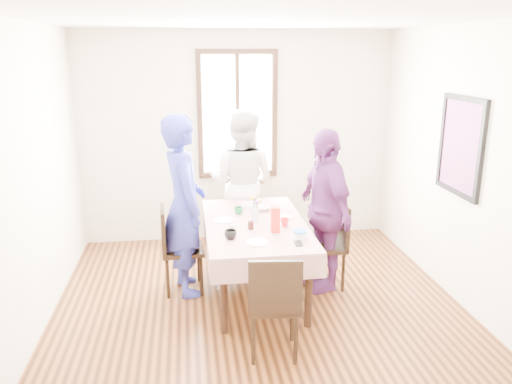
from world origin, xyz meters
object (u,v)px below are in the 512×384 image
chair_far (243,217)px  person_left (183,206)px  chair_right (324,246)px  dining_table (255,258)px  chair_left (183,249)px  person_right (323,210)px  person_far (243,184)px  chair_near (274,303)px

chair_far → person_left: (-0.72, -0.97, 0.47)m
person_left → chair_right: bearing=-106.7°
dining_table → chair_left: 0.76m
dining_table → person_right: 0.86m
chair_far → person_far: bearing=95.3°
dining_table → chair_far: (0.00, 1.12, 0.08)m
person_left → chair_near: bearing=-163.2°
person_right → person_left: bearing=-105.2°
chair_right → chair_far: 1.30m
chair_near → person_far: (0.00, 2.22, 0.43)m
chair_right → dining_table: bearing=94.1°
dining_table → person_far: person_far is taller
chair_far → person_far: (0.00, -0.02, 0.43)m
chair_left → person_left: person_left is taller
person_far → person_right: bearing=149.5°
chair_right → chair_far: size_ratio=1.00×
chair_left → chair_far: 1.22m
chair_right → person_far: 1.35m
person_left → person_far: (0.72, 0.95, -0.04)m
dining_table → person_far: 1.21m
chair_right → person_far: size_ratio=0.51×
chair_right → chair_near: size_ratio=1.00×
dining_table → chair_near: size_ratio=1.79×
chair_left → person_far: (0.74, 0.95, 0.43)m
dining_table → person_far: bearing=90.0°
chair_far → chair_left: bearing=57.9°
chair_far → person_right: 1.35m
chair_far → chair_right: bearing=130.0°
person_far → chair_left: bearing=77.0°
chair_near → person_left: (-0.72, 1.27, 0.47)m
chair_right → chair_near: (-0.74, -1.17, 0.00)m
dining_table → chair_near: 1.12m
chair_far → person_right: (0.72, -1.07, 0.40)m
dining_table → person_left: bearing=168.0°
dining_table → person_left: person_left is taller
dining_table → chair_left: size_ratio=1.79×
chair_left → person_left: bearing=87.1°
chair_right → person_far: (-0.74, 1.05, 0.43)m
chair_far → person_far: size_ratio=0.51×
chair_left → person_right: size_ratio=0.53×
person_left → person_right: size_ratio=1.09×
dining_table → person_left: 0.92m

